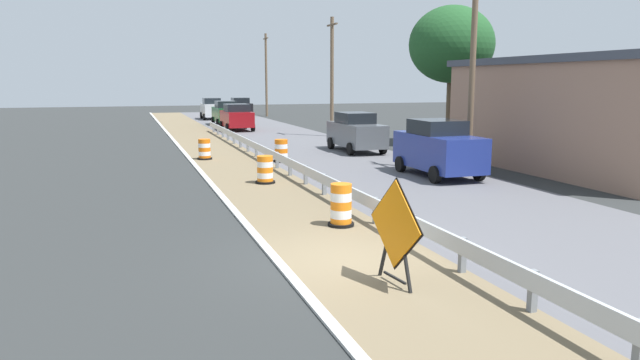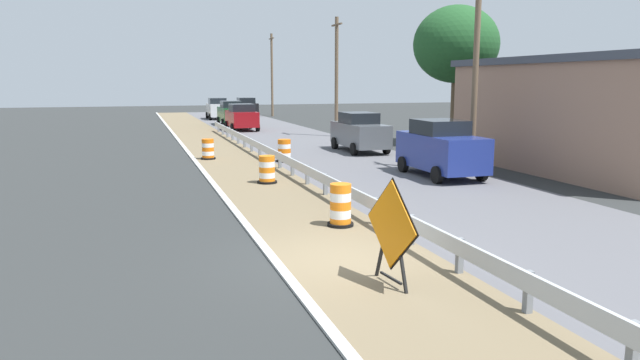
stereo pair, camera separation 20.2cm
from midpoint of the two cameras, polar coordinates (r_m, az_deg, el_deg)
ground_plane at (r=12.20m, az=1.64°, el=-7.87°), size 160.00×160.00×0.00m
median_dirt_strip at (r=12.36m, az=3.66°, el=-7.64°), size 3.32×120.00×0.01m
far_lane_asphalt at (r=15.08m, az=22.59°, el=-5.18°), size 7.20×120.00×0.00m
curb_near_edge at (r=11.83m, az=-4.35°, el=-8.44°), size 0.20×120.00×0.11m
guardrail_median at (r=15.14m, az=4.88°, el=-2.40°), size 0.18×59.91×0.71m
warning_sign_diamond at (r=10.59m, az=6.84°, el=-4.68°), size 0.24×1.71×2.00m
traffic_barrel_nearest at (r=14.89m, az=1.69°, el=-2.65°), size 0.68×0.68×1.10m
traffic_barrel_close at (r=21.22m, az=-5.68°, el=0.89°), size 0.73×0.73×1.01m
traffic_barrel_mid at (r=26.82m, az=-4.04°, el=2.78°), size 0.74×0.74×1.04m
traffic_barrel_far at (r=28.15m, az=-11.46°, el=2.87°), size 0.71×0.71×0.97m
car_lead_near_lane at (r=49.92m, az=-9.37°, el=6.49°), size 1.96×4.26×2.03m
car_trailing_near_lane at (r=30.81m, az=3.36°, el=4.72°), size 2.02×4.50×2.05m
car_lead_far_lane at (r=57.97m, az=-10.68°, el=6.89°), size 2.01×4.04×2.06m
car_mid_far_lane at (r=23.11m, az=11.28°, el=3.08°), size 2.10×4.37×2.19m
car_trailing_far_lane at (r=44.44m, az=-8.31°, el=6.12°), size 2.14×4.09×1.99m
car_distant_a at (r=63.51m, az=-7.89°, el=7.14°), size 2.16×4.43×1.92m
roadside_shop_near at (r=26.73m, az=25.15°, el=5.90°), size 6.98×12.05×4.66m
utility_pole_near at (r=24.71m, az=14.49°, el=10.31°), size 0.24×1.80×7.85m
utility_pole_mid at (r=39.24m, az=1.03°, el=10.25°), size 0.24×1.80×7.83m
utility_pole_far at (r=61.99m, az=-5.39°, el=10.33°), size 0.24×1.80×8.53m
tree_roadside at (r=34.74m, az=12.61°, el=12.82°), size 4.83×4.83×7.91m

